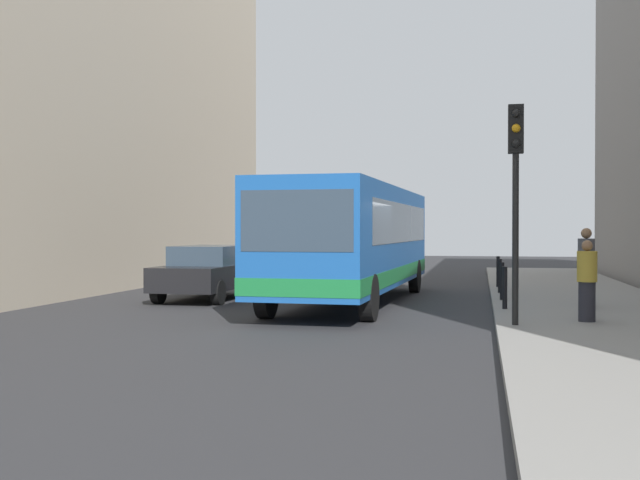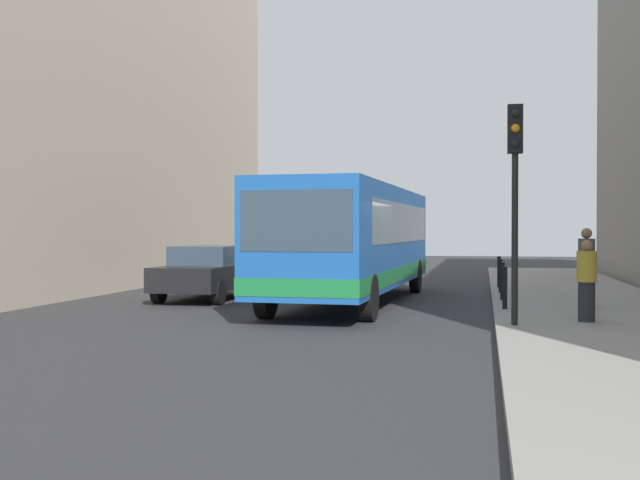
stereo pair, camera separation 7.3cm
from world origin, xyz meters
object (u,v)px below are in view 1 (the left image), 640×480
at_px(car_beside_bus, 210,271).
at_px(bollard_mid, 502,281).
at_px(bus, 354,237).
at_px(bollard_far, 500,276).
at_px(traffic_light, 516,172).
at_px(pedestrian_near_signal, 587,281).
at_px(bollard_near, 505,288).
at_px(bollard_farthest, 498,272).
at_px(pedestrian_mid_sidewalk, 586,267).

distance_m(car_beside_bus, bollard_mid, 7.89).
relative_size(bus, bollard_far, 11.70).
bearing_deg(traffic_light, pedestrian_near_signal, 31.24).
distance_m(bollard_far, pedestrian_near_signal, 6.85).
relative_size(bollard_far, pedestrian_near_signal, 0.60).
distance_m(bollard_near, bollard_farthest, 6.81).
xyz_separation_m(car_beside_bus, bollard_mid, (7.88, -0.28, -0.16)).
bearing_deg(traffic_light, bollard_mid, 91.09).
relative_size(car_beside_bus, bollard_mid, 4.68).
bearing_deg(bollard_mid, bollard_farthest, 90.00).
bearing_deg(traffic_light, bollard_farthest, 90.59).
xyz_separation_m(traffic_light, pedestrian_mid_sidewalk, (1.76, 3.96, -1.94)).
distance_m(bollard_near, bollard_far, 4.54).
height_order(traffic_light, bollard_mid, traffic_light).
bearing_deg(pedestrian_near_signal, bollard_far, -137.69).
relative_size(bollard_near, bollard_farthest, 1.00).
xyz_separation_m(traffic_light, bollard_mid, (-0.10, 5.25, -2.38)).
relative_size(car_beside_bus, traffic_light, 1.08).
relative_size(bollard_farthest, pedestrian_near_signal, 0.60).
height_order(bus, bollard_near, bus).
distance_m(bus, pedestrian_mid_sidewalk, 5.84).
height_order(pedestrian_near_signal, pedestrian_mid_sidewalk, pedestrian_mid_sidewalk).
distance_m(bollard_mid, pedestrian_mid_sidewalk, 2.31).
bearing_deg(bus, pedestrian_near_signal, 142.30).
xyz_separation_m(bollard_farthest, pedestrian_mid_sidewalk, (1.86, -5.82, 0.44)).
bearing_deg(bollard_mid, traffic_light, -88.91).
bearing_deg(pedestrian_near_signal, pedestrian_mid_sidewalk, -157.18).
height_order(car_beside_bus, bollard_far, car_beside_bus).
height_order(bus, pedestrian_mid_sidewalk, bus).
bearing_deg(bollard_near, car_beside_bus, 162.11).
distance_m(bus, bollard_far, 4.54).
xyz_separation_m(car_beside_bus, traffic_light, (7.98, -5.52, 2.22)).
xyz_separation_m(traffic_light, bollard_far, (-0.10, 7.52, -2.38)).
bearing_deg(bollard_near, pedestrian_mid_sidewalk, 27.88).
height_order(traffic_light, pedestrian_mid_sidewalk, traffic_light).
bearing_deg(traffic_light, pedestrian_mid_sidewalk, 66.00).
xyz_separation_m(bus, car_beside_bus, (-4.09, 0.25, -0.94)).
height_order(traffic_light, pedestrian_near_signal, traffic_light).
relative_size(bollard_mid, bollard_farthest, 1.00).
bearing_deg(bus, bollard_near, 151.19).
height_order(bus, bollard_mid, bus).
height_order(bollard_far, bollard_farthest, same).
distance_m(traffic_light, bollard_far, 7.88).
bearing_deg(car_beside_bus, bollard_far, -164.43).
xyz_separation_m(traffic_light, bollard_near, (-0.10, 2.98, -2.38)).
distance_m(bollard_near, pedestrian_mid_sidewalk, 2.15).
height_order(bus, bollard_farthest, bus).
relative_size(bus, bollard_farthest, 11.70).
distance_m(bollard_farthest, pedestrian_mid_sidewalk, 6.13).
relative_size(bus, car_beside_bus, 2.50).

